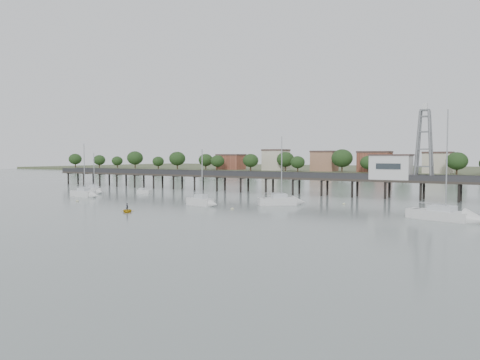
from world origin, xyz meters
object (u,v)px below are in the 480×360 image
(sailboat_d, at_px, (455,217))
(yellow_dinghy, at_px, (127,212))
(sailboat_c, at_px, (286,201))
(sailboat_f, at_px, (204,202))
(pier, at_px, (283,178))
(sailboat_a, at_px, (87,194))
(lattice_tower, at_px, (424,145))
(sailboat_b, at_px, (95,191))
(white_tender, at_px, (144,192))

(sailboat_d, bearing_deg, yellow_dinghy, -144.76)
(sailboat_c, xyz_separation_m, sailboat_f, (-11.79, -9.17, 0.01))
(pier, distance_m, yellow_dinghy, 46.10)
(pier, relative_size, sailboat_a, 12.33)
(lattice_tower, distance_m, sailboat_b, 74.23)
(lattice_tower, xyz_separation_m, sailboat_c, (-20.13, -22.67, -10.46))
(lattice_tower, bearing_deg, pier, -180.00)
(lattice_tower, distance_m, yellow_dinghy, 59.95)
(sailboat_f, xyz_separation_m, white_tender, (-28.23, 15.50, -0.24))
(sailboat_b, xyz_separation_m, sailboat_c, (49.87, -0.29, -0.02))
(sailboat_b, bearing_deg, sailboat_d, 6.34)
(sailboat_b, height_order, sailboat_d, sailboat_d)
(sailboat_d, bearing_deg, pier, 160.21)
(pier, xyz_separation_m, white_tender, (-28.65, -16.33, -3.38))
(pier, xyz_separation_m, sailboat_d, (40.47, -30.52, -3.17))
(sailboat_b, relative_size, sailboat_a, 0.83)
(pier, distance_m, sailboat_c, 25.56)
(yellow_dinghy, bearing_deg, sailboat_f, 28.68)
(sailboat_d, height_order, sailboat_f, sailboat_d)
(pier, relative_size, yellow_dinghy, 50.33)
(lattice_tower, relative_size, sailboat_d, 0.95)
(sailboat_c, height_order, sailboat_d, sailboat_d)
(sailboat_c, height_order, sailboat_f, sailboat_c)
(pier, distance_m, sailboat_a, 44.52)
(pier, relative_size, white_tender, 41.96)
(lattice_tower, bearing_deg, yellow_dinghy, -129.32)
(sailboat_b, bearing_deg, sailboat_f, -1.72)
(pier, bearing_deg, sailboat_d, -37.02)
(sailboat_b, distance_m, yellow_dinghy, 40.07)
(sailboat_b, bearing_deg, pier, 42.39)
(sailboat_b, distance_m, white_tender, 11.56)
(sailboat_f, height_order, yellow_dinghy, sailboat_f)
(pier, height_order, sailboat_a, sailboat_a)
(sailboat_c, distance_m, white_tender, 40.52)
(sailboat_a, relative_size, yellow_dinghy, 4.08)
(pier, relative_size, sailboat_c, 11.40)
(pier, bearing_deg, lattice_tower, 0.00)
(lattice_tower, xyz_separation_m, sailboat_f, (-31.92, -31.83, -10.44))
(sailboat_f, bearing_deg, sailboat_a, -173.38)
(sailboat_a, distance_m, white_tender, 14.36)
(sailboat_d, bearing_deg, sailboat_f, -160.93)
(white_tender, distance_m, yellow_dinghy, 37.10)
(lattice_tower, relative_size, white_tender, 4.34)
(sailboat_b, bearing_deg, sailboat_a, -40.59)
(yellow_dinghy, bearing_deg, sailboat_c, 13.26)
(sailboat_b, xyz_separation_m, yellow_dinghy, (32.67, -23.19, -0.66))
(lattice_tower, height_order, sailboat_b, lattice_tower)
(sailboat_f, distance_m, white_tender, 32.21)
(sailboat_b, xyz_separation_m, sailboat_a, (5.88, -7.75, -0.01))
(lattice_tower, height_order, white_tender, lattice_tower)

